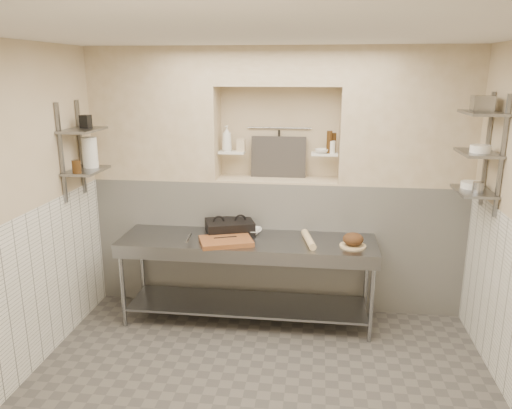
% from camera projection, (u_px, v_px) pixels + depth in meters
% --- Properties ---
extents(floor, '(4.00, 3.90, 0.10)m').
position_uv_depth(floor, '(258.00, 396.00, 4.13)').
color(floor, '#59544E').
rests_on(floor, ground).
extents(ceiling, '(4.00, 3.90, 0.10)m').
position_uv_depth(ceiling, '(258.00, 26.00, 3.38)').
color(ceiling, silver).
rests_on(ceiling, ground).
extents(wall_left, '(0.10, 3.90, 2.80)m').
position_uv_depth(wall_left, '(5.00, 220.00, 4.00)').
color(wall_left, beige).
rests_on(wall_left, ground).
extents(wall_back, '(4.00, 0.10, 2.80)m').
position_uv_depth(wall_back, '(279.00, 176.00, 5.67)').
color(wall_back, beige).
rests_on(wall_back, ground).
extents(wall_front, '(4.00, 0.10, 2.80)m').
position_uv_depth(wall_front, '(192.00, 395.00, 1.84)').
color(wall_front, beige).
rests_on(wall_front, ground).
extents(backwall_lower, '(4.00, 0.40, 1.40)m').
position_uv_depth(backwall_lower, '(277.00, 241.00, 5.61)').
color(backwall_lower, white).
rests_on(backwall_lower, floor).
extents(alcove_sill, '(1.30, 0.40, 0.02)m').
position_uv_depth(alcove_sill, '(277.00, 179.00, 5.43)').
color(alcove_sill, beige).
rests_on(alcove_sill, backwall_lower).
extents(backwall_pillar_left, '(1.35, 0.40, 1.40)m').
position_uv_depth(backwall_pillar_left, '(156.00, 114.00, 5.41)').
color(backwall_pillar_left, beige).
rests_on(backwall_pillar_left, backwall_lower).
extents(backwall_pillar_right, '(1.35, 0.40, 1.40)m').
position_uv_depth(backwall_pillar_right, '(407.00, 117.00, 5.09)').
color(backwall_pillar_right, beige).
rests_on(backwall_pillar_right, backwall_lower).
extents(backwall_header, '(1.30, 0.40, 0.40)m').
position_uv_depth(backwall_header, '(279.00, 66.00, 5.12)').
color(backwall_header, beige).
rests_on(backwall_header, backwall_lower).
extents(wainscot_left, '(0.02, 3.90, 1.40)m').
position_uv_depth(wainscot_left, '(22.00, 300.00, 4.18)').
color(wainscot_left, white).
rests_on(wainscot_left, floor).
extents(alcove_shelf_left, '(0.28, 0.16, 0.02)m').
position_uv_depth(alcove_shelf_left, '(232.00, 152.00, 5.41)').
color(alcove_shelf_left, white).
rests_on(alcove_shelf_left, backwall_lower).
extents(alcove_shelf_right, '(0.28, 0.16, 0.02)m').
position_uv_depth(alcove_shelf_right, '(325.00, 154.00, 5.29)').
color(alcove_shelf_right, white).
rests_on(alcove_shelf_right, backwall_lower).
extents(utensil_rail, '(0.70, 0.02, 0.02)m').
position_uv_depth(utensil_rail, '(279.00, 128.00, 5.45)').
color(utensil_rail, gray).
rests_on(utensil_rail, wall_back).
extents(hanging_steel, '(0.02, 0.02, 0.30)m').
position_uv_depth(hanging_steel, '(279.00, 144.00, 5.47)').
color(hanging_steel, black).
rests_on(hanging_steel, utensil_rail).
extents(splash_panel, '(0.60, 0.08, 0.45)m').
position_uv_depth(splash_panel, '(278.00, 157.00, 5.46)').
color(splash_panel, '#383330').
rests_on(splash_panel, alcove_sill).
extents(shelf_rail_left_a, '(0.03, 0.03, 0.95)m').
position_uv_depth(shelf_rail_left_a, '(81.00, 147.00, 5.09)').
color(shelf_rail_left_a, slate).
rests_on(shelf_rail_left_a, wall_left).
extents(shelf_rail_left_b, '(0.03, 0.03, 0.95)m').
position_uv_depth(shelf_rail_left_b, '(61.00, 153.00, 4.70)').
color(shelf_rail_left_b, slate).
rests_on(shelf_rail_left_b, wall_left).
extents(wall_shelf_left_lower, '(0.30, 0.50, 0.02)m').
position_uv_depth(wall_shelf_left_lower, '(86.00, 171.00, 4.93)').
color(wall_shelf_left_lower, slate).
rests_on(wall_shelf_left_lower, wall_left).
extents(wall_shelf_left_upper, '(0.30, 0.50, 0.03)m').
position_uv_depth(wall_shelf_left_upper, '(83.00, 130.00, 4.83)').
color(wall_shelf_left_upper, slate).
rests_on(wall_shelf_left_upper, wall_left).
extents(shelf_rail_right_a, '(0.03, 0.03, 1.05)m').
position_uv_depth(shelf_rail_right_a, '(487.00, 150.00, 4.59)').
color(shelf_rail_right_a, slate).
rests_on(shelf_rail_right_a, wall_right).
extents(shelf_rail_right_b, '(0.03, 0.03, 1.05)m').
position_uv_depth(shelf_rail_right_b, '(502.00, 157.00, 4.21)').
color(shelf_rail_right_b, slate).
rests_on(shelf_rail_right_b, wall_right).
extents(wall_shelf_right_lower, '(0.30, 0.50, 0.02)m').
position_uv_depth(wall_shelf_right_lower, '(474.00, 191.00, 4.51)').
color(wall_shelf_right_lower, slate).
rests_on(wall_shelf_right_lower, wall_right).
extents(wall_shelf_right_mid, '(0.30, 0.50, 0.02)m').
position_uv_depth(wall_shelf_right_mid, '(478.00, 153.00, 4.42)').
color(wall_shelf_right_mid, slate).
rests_on(wall_shelf_right_mid, wall_right).
extents(wall_shelf_right_upper, '(0.30, 0.50, 0.03)m').
position_uv_depth(wall_shelf_right_upper, '(483.00, 113.00, 4.33)').
color(wall_shelf_right_upper, slate).
rests_on(wall_shelf_right_upper, wall_right).
extents(prep_table, '(2.60, 0.70, 0.90)m').
position_uv_depth(prep_table, '(247.00, 263.00, 5.11)').
color(prep_table, gray).
rests_on(prep_table, floor).
extents(panini_press, '(0.58, 0.49, 0.13)m').
position_uv_depth(panini_press, '(230.00, 227.00, 5.25)').
color(panini_press, black).
rests_on(panini_press, prep_table).
extents(cutting_board, '(0.60, 0.51, 0.05)m').
position_uv_depth(cutting_board, '(226.00, 241.00, 4.94)').
color(cutting_board, brown).
rests_on(cutting_board, prep_table).
extents(knife_blade, '(0.23, 0.11, 0.01)m').
position_uv_depth(knife_blade, '(225.00, 237.00, 4.97)').
color(knife_blade, gray).
rests_on(knife_blade, cutting_board).
extents(tongs, '(0.04, 0.25, 0.02)m').
position_uv_depth(tongs, '(189.00, 238.00, 4.93)').
color(tongs, gray).
rests_on(tongs, cutting_board).
extents(mixing_bowl, '(0.23, 0.23, 0.05)m').
position_uv_depth(mixing_bowl, '(251.00, 231.00, 5.23)').
color(mixing_bowl, white).
rests_on(mixing_bowl, prep_table).
extents(rolling_pin, '(0.16, 0.47, 0.07)m').
position_uv_depth(rolling_pin, '(309.00, 239.00, 4.95)').
color(rolling_pin, beige).
rests_on(rolling_pin, prep_table).
extents(bread_board, '(0.26, 0.26, 0.01)m').
position_uv_depth(bread_board, '(353.00, 246.00, 4.85)').
color(bread_board, beige).
rests_on(bread_board, prep_table).
extents(bread_loaf, '(0.20, 0.20, 0.12)m').
position_uv_depth(bread_loaf, '(353.00, 239.00, 4.84)').
color(bread_loaf, '#4C2D19').
rests_on(bread_loaf, bread_board).
extents(bottle_soap, '(0.13, 0.13, 0.28)m').
position_uv_depth(bottle_soap, '(227.00, 138.00, 5.36)').
color(bottle_soap, white).
rests_on(bottle_soap, alcove_shelf_left).
extents(jar_alcove, '(0.09, 0.09, 0.13)m').
position_uv_depth(jar_alcove, '(241.00, 145.00, 5.38)').
color(jar_alcove, beige).
rests_on(jar_alcove, alcove_shelf_left).
extents(bowl_alcove, '(0.16, 0.16, 0.04)m').
position_uv_depth(bowl_alcove, '(322.00, 151.00, 5.27)').
color(bowl_alcove, white).
rests_on(bowl_alcove, alcove_shelf_right).
extents(condiment_a, '(0.06, 0.06, 0.21)m').
position_uv_depth(condiment_a, '(333.00, 143.00, 5.29)').
color(condiment_a, '#3C240D').
rests_on(condiment_a, alcove_shelf_right).
extents(condiment_b, '(0.06, 0.06, 0.24)m').
position_uv_depth(condiment_b, '(329.00, 142.00, 5.24)').
color(condiment_b, '#3C240D').
rests_on(condiment_b, alcove_shelf_right).
extents(condiment_c, '(0.08, 0.08, 0.13)m').
position_uv_depth(condiment_c, '(332.00, 147.00, 5.25)').
color(condiment_c, white).
rests_on(condiment_c, alcove_shelf_right).
extents(jug_left, '(0.15, 0.15, 0.30)m').
position_uv_depth(jug_left, '(90.00, 152.00, 4.99)').
color(jug_left, white).
rests_on(jug_left, wall_shelf_left_lower).
extents(jar_left, '(0.08, 0.08, 0.12)m').
position_uv_depth(jar_left, '(77.00, 167.00, 4.73)').
color(jar_left, '#3C240D').
rests_on(jar_left, wall_shelf_left_lower).
extents(box_left_upper, '(0.10, 0.10, 0.12)m').
position_uv_depth(box_left_upper, '(86.00, 121.00, 4.88)').
color(box_left_upper, black).
rests_on(box_left_upper, wall_shelf_left_upper).
extents(bowl_right, '(0.19, 0.19, 0.06)m').
position_uv_depth(bowl_right, '(472.00, 185.00, 4.58)').
color(bowl_right, white).
rests_on(bowl_right, wall_shelf_right_lower).
extents(canister_right, '(0.10, 0.10, 0.10)m').
position_uv_depth(canister_right, '(478.00, 188.00, 4.38)').
color(canister_right, gray).
rests_on(canister_right, wall_shelf_right_lower).
extents(bowl_right_mid, '(0.18, 0.18, 0.06)m').
position_uv_depth(bowl_right_mid, '(480.00, 149.00, 4.36)').
color(bowl_right_mid, white).
rests_on(bowl_right_mid, wall_shelf_right_mid).
extents(basket_right, '(0.19, 0.23, 0.13)m').
position_uv_depth(basket_right, '(482.00, 103.00, 4.35)').
color(basket_right, gray).
rests_on(basket_right, wall_shelf_right_upper).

